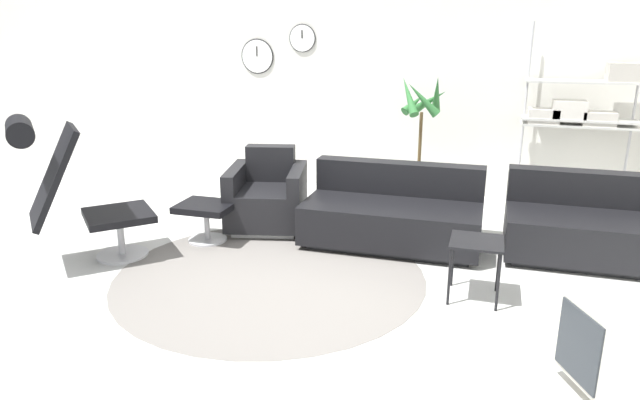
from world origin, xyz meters
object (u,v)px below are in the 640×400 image
(couch_low, at_px, (393,216))
(side_table, at_px, (476,248))
(armchair_red, at_px, (267,198))
(potted_plant, at_px, (420,157))
(shelf_unit, at_px, (583,105))
(ottoman, at_px, (206,213))
(crt_television, at_px, (623,345))
(couch_second, at_px, (582,228))
(lounge_chair, at_px, (68,181))

(couch_low, distance_m, side_table, 1.25)
(armchair_red, relative_size, potted_plant, 0.63)
(shelf_unit, bearing_deg, armchair_red, -152.99)
(ottoman, bearing_deg, shelf_unit, 31.39)
(armchair_red, distance_m, crt_television, 3.48)
(armchair_red, height_order, potted_plant, potted_plant)
(ottoman, relative_size, potted_plant, 0.34)
(side_table, relative_size, crt_television, 0.70)
(couch_second, xyz_separation_m, shelf_unit, (0.08, 1.45, 0.89))
(ottoman, height_order, potted_plant, potted_plant)
(ottoman, height_order, shelf_unit, shelf_unit)
(side_table, distance_m, crt_television, 1.25)
(lounge_chair, distance_m, couch_low, 2.81)
(potted_plant, bearing_deg, couch_low, -93.90)
(lounge_chair, distance_m, crt_television, 4.11)
(ottoman, xyz_separation_m, couch_low, (1.67, 0.47, -0.02))
(ottoman, height_order, couch_low, couch_low)
(potted_plant, height_order, shelf_unit, shelf_unit)
(lounge_chair, bearing_deg, couch_low, 72.20)
(lounge_chair, relative_size, armchair_red, 1.36)
(side_table, bearing_deg, crt_television, -50.17)
(couch_second, bearing_deg, couch_low, 4.68)
(couch_second, bearing_deg, armchair_red, 1.28)
(ottoman, height_order, couch_second, couch_second)
(lounge_chair, height_order, couch_low, lounge_chair)
(couch_second, relative_size, potted_plant, 0.86)
(couch_low, bearing_deg, potted_plant, -93.94)
(armchair_red, relative_size, couch_low, 0.58)
(crt_television, bearing_deg, side_table, 14.43)
(lounge_chair, relative_size, side_table, 2.79)
(couch_low, bearing_deg, ottoman, 15.80)
(couch_second, bearing_deg, ottoman, 10.41)
(armchair_red, height_order, couch_second, armchair_red)
(side_table, xyz_separation_m, potted_plant, (-0.69, 2.13, 0.17))
(armchair_red, xyz_separation_m, couch_low, (1.27, -0.07, -0.04))
(lounge_chair, distance_m, side_table, 3.26)
(couch_low, height_order, side_table, couch_low)
(crt_television, relative_size, potted_plant, 0.44)
(ottoman, xyz_separation_m, couch_second, (3.29, 0.61, -0.02))
(lounge_chair, bearing_deg, crt_television, 35.58)
(potted_plant, bearing_deg, shelf_unit, 14.67)
(lounge_chair, height_order, side_table, lounge_chair)
(couch_second, height_order, potted_plant, potted_plant)
(lounge_chair, distance_m, potted_plant, 3.52)
(armchair_red, bearing_deg, couch_low, 164.12)
(armchair_red, height_order, side_table, armchair_red)
(side_table, bearing_deg, potted_plant, 107.96)
(couch_low, xyz_separation_m, potted_plant, (0.08, 1.16, 0.31))
(crt_television, bearing_deg, lounge_chair, 55.32)
(armchair_red, bearing_deg, shelf_unit, -165.83)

